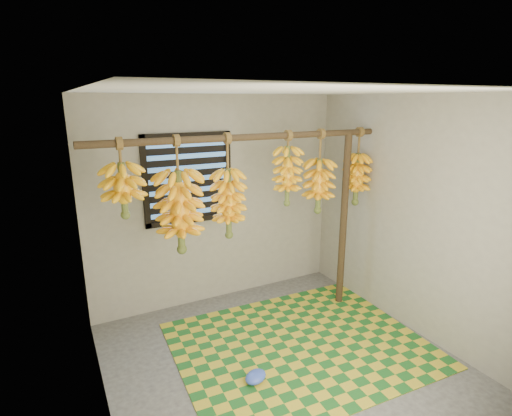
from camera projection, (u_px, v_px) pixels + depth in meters
floor at (284, 364)px, 3.65m from camera, size 3.00×3.00×0.01m
ceiling at (290, 91)px, 3.02m from camera, size 3.00×3.00×0.01m
wall_back at (218, 201)px, 4.62m from camera, size 3.00×0.01×2.40m
wall_left at (95, 276)px, 2.66m from camera, size 0.01×3.00×2.40m
wall_right at (414, 217)px, 4.01m from camera, size 0.01×3.00×2.40m
window at (189, 179)px, 4.36m from camera, size 1.00×0.04×1.00m
hanging_pole at (249, 137)px, 3.72m from camera, size 3.00×0.06×0.06m
support_post at (344, 222)px, 4.52m from camera, size 0.08×0.08×2.00m
woven_mat at (300, 345)px, 3.93m from camera, size 2.46×2.01×0.01m
plastic_bag at (256, 377)px, 3.40m from camera, size 0.26×0.23×0.09m
banana_bunch_a at (123, 190)px, 3.30m from camera, size 0.34×0.34×0.67m
banana_bunch_b at (180, 212)px, 3.58m from camera, size 0.42×0.42×1.06m
banana_bunch_c at (228, 203)px, 3.79m from camera, size 0.33×0.33×1.00m
banana_bunch_d at (287, 176)px, 4.03m from camera, size 0.30×0.30×0.76m
banana_bunch_e at (319, 186)px, 4.24m from camera, size 0.33×0.33×0.89m
banana_bunch_f at (357, 179)px, 4.46m from camera, size 0.28×0.28×0.86m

